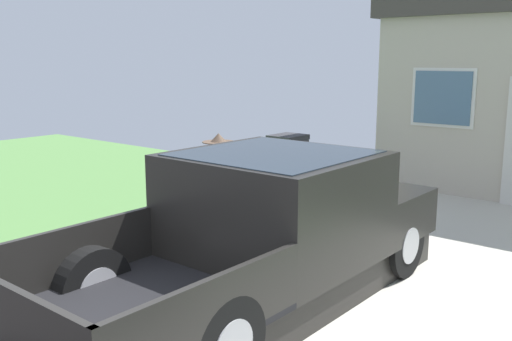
# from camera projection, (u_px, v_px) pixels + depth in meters

# --- Properties ---
(pickup_truck) EXTENTS (2.16, 5.16, 1.60)m
(pickup_truck) POSITION_uv_depth(u_px,v_px,m) (269.00, 233.00, 6.27)
(pickup_truck) COLOR black
(pickup_truck) RESTS_ON ground
(person_with_hat) EXTENTS (0.52, 0.43, 1.63)m
(person_with_hat) POSITION_uv_depth(u_px,v_px,m) (219.00, 188.00, 7.66)
(person_with_hat) COLOR black
(person_with_hat) RESTS_ON ground
(handbag) EXTENTS (0.39, 0.20, 0.41)m
(handbag) POSITION_uv_depth(u_px,v_px,m) (199.00, 246.00, 7.70)
(handbag) COLOR beige
(handbag) RESTS_ON ground
(wheeled_trash_bin) EXTENTS (0.60, 0.72, 1.07)m
(wheeled_trash_bin) POSITION_uv_depth(u_px,v_px,m) (288.00, 159.00, 11.73)
(wheeled_trash_bin) COLOR #424247
(wheeled_trash_bin) RESTS_ON ground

